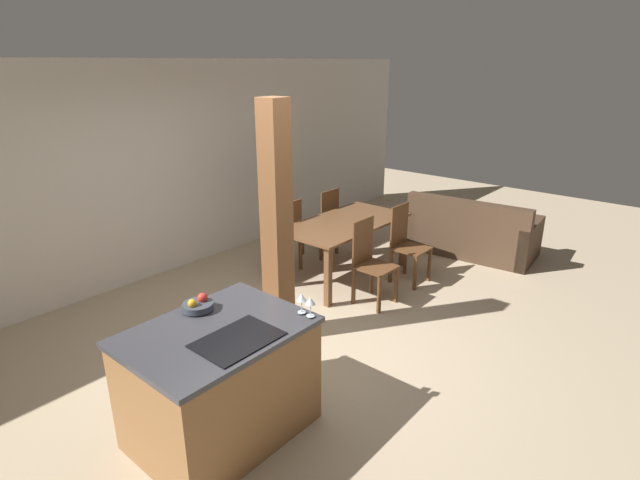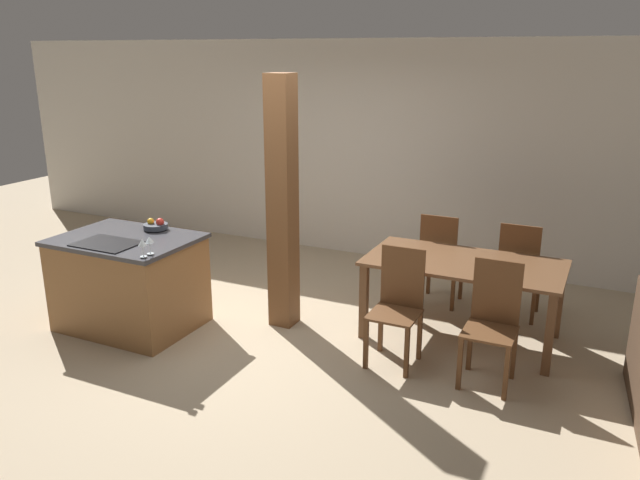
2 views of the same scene
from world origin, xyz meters
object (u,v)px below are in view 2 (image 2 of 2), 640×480
object	(u,v)px
dining_chair_far_left	(440,258)
dining_chair_near_right	(492,321)
fruit_bowl	(156,225)
dining_table	(464,272)
wine_glass_near	(142,243)
wine_glass_middle	(149,240)
kitchen_island	(129,282)
dining_chair_near_left	(397,305)
timber_post	(282,205)
dining_chair_far_right	(519,269)

from	to	relation	value
dining_chair_far_left	dining_chair_near_right	bearing A→B (deg)	120.15
fruit_bowl	dining_table	world-z (taller)	fruit_bowl
fruit_bowl	wine_glass_near	distance (m)	0.86
dining_table	wine_glass_middle	bearing A→B (deg)	-149.11
kitchen_island	dining_chair_near_left	bearing A→B (deg)	9.67
kitchen_island	timber_post	bearing A→B (deg)	27.79
dining_chair_far_left	dining_chair_near_left	bearing A→B (deg)	90.00
kitchen_island	timber_post	distance (m)	1.64
dining_chair_near_left	wine_glass_middle	bearing A→B (deg)	-159.46
kitchen_island	dining_chair_near_right	world-z (taller)	dining_chair_near_right
dining_chair_far_right	dining_chair_near_left	bearing A→B (deg)	59.85
dining_chair_near_right	dining_chair_far_left	size ratio (longest dim) A/B	1.00
dining_table	dining_chair_far_left	xyz separation A→B (m)	(-0.39, 0.67, -0.14)
dining_chair_near_left	kitchen_island	bearing A→B (deg)	-170.33
dining_chair_near_left	timber_post	bearing A→B (deg)	168.35
kitchen_island	dining_chair_near_right	size ratio (longest dim) A/B	1.29
fruit_bowl	wine_glass_middle	size ratio (longest dim) A/B	1.50
wine_glass_near	dining_table	xyz separation A→B (m)	(2.36, 1.50, -0.37)
wine_glass_near	dining_chair_near_right	distance (m)	2.92
dining_chair_near_right	timber_post	distance (m)	2.14
wine_glass_near	dining_chair_far_left	bearing A→B (deg)	47.84
kitchen_island	fruit_bowl	distance (m)	0.59
dining_chair_near_left	dining_chair_near_right	xyz separation A→B (m)	(0.78, 0.00, 0.00)
wine_glass_middle	dining_chair_near_left	size ratio (longest dim) A/B	0.16
wine_glass_middle	timber_post	world-z (taller)	timber_post
timber_post	dining_chair_near_left	bearing A→B (deg)	-11.65
dining_chair_far_left	kitchen_island	bearing A→B (deg)	35.14
wine_glass_middle	dining_chair_far_right	world-z (taller)	wine_glass_middle
kitchen_island	wine_glass_middle	bearing A→B (deg)	-28.79
wine_glass_middle	fruit_bowl	bearing A→B (deg)	126.34
fruit_bowl	wine_glass_near	xyz separation A→B (m)	(0.47, -0.72, 0.08)
kitchen_island	wine_glass_near	bearing A→B (deg)	-35.25
dining_chair_far_right	timber_post	size ratio (longest dim) A/B	0.42
fruit_bowl	timber_post	xyz separation A→B (m)	(1.21, 0.36, 0.25)
wine_glass_near	dining_chair_far_right	bearing A→B (deg)	38.31
dining_chair_near_right	timber_post	size ratio (longest dim) A/B	0.42
dining_table	dining_chair_near_right	xyz separation A→B (m)	(0.39, -0.67, -0.14)
fruit_bowl	dining_table	xyz separation A→B (m)	(2.83, 0.78, -0.29)
dining_chair_far_right	dining_table	bearing A→B (deg)	59.85
dining_chair_near_right	timber_post	xyz separation A→B (m)	(-2.01, 0.25, 0.68)
dining_chair_near_right	dining_chair_far_left	distance (m)	1.56
dining_table	dining_chair_far_left	bearing A→B (deg)	120.15
wine_glass_near	dining_chair_far_left	distance (m)	2.98
wine_glass_middle	dining_chair_far_right	bearing A→B (deg)	37.16
wine_glass_near	fruit_bowl	bearing A→B (deg)	122.86
wine_glass_near	dining_chair_far_right	size ratio (longest dim) A/B	0.16
kitchen_island	dining_table	xyz separation A→B (m)	(2.92, 1.11, 0.20)
fruit_bowl	dining_chair_far_left	bearing A→B (deg)	30.84
wine_glass_middle	dining_chair_near_left	distance (m)	2.17
dining_chair_near_right	dining_table	bearing A→B (deg)	120.15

